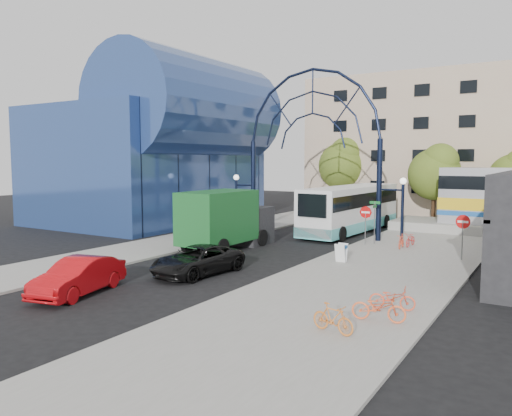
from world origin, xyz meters
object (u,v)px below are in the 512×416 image
Objects in this scene: tree_north_b at (344,163)px; bike_near_a at (411,240)px; black_suv at (198,260)px; bike_far_b at (333,318)px; street_name_sign at (375,213)px; gateway_arch at (312,118)px; sandwich_board at (341,250)px; bike_far_c at (379,307)px; tree_north_a at (436,171)px; green_truck at (227,220)px; stop_sign at (366,216)px; do_not_enter_sign at (463,226)px; bike_near_b at (401,241)px; red_sedan at (79,276)px; city_bus at (351,208)px; bike_far_a at (392,298)px.

bike_near_a is (11.36, -17.04, -4.72)m from tree_north_b.
bike_far_b is at bearing -21.23° from black_suv.
black_suv is at bearing -110.15° from street_name_sign.
sandwich_board is (5.60, -8.02, -7.81)m from gateway_arch.
bike_far_c is at bearing -57.91° from gateway_arch.
tree_north_a is 21.29m from green_truck.
gateway_arch reaches higher than sandwich_board.
stop_sign is 1.01× the size of do_not_enter_sign.
tree_north_b is at bearing 158.20° from tree_north_a.
gateway_arch is at bearing 73.40° from green_truck.
bike_near_b is at bearing -22.28° from street_name_sign.
stop_sign is at bearing 76.05° from black_suv.
red_sedan is (-7.50, -31.39, -3.85)m from tree_north_a.
red_sedan is at bearing -128.68° from do_not_enter_sign.
bike_far_c is at bearing -81.39° from tree_north_a.
tree_north_b is 21.77m from bike_near_b.
street_name_sign is 2.83× the size of sandwich_board.
do_not_enter_sign is at bearing 37.95° from red_sedan.
city_bus reaches higher than do_not_enter_sign.
bike_near_b is at bearing 66.13° from black_suv.
sandwich_board is 0.08× the size of city_bus.
gateway_arch is 16.72m from tree_north_b.
green_truck is at bearing -106.81° from city_bus.
street_name_sign reaches higher than bike_far_a.
tree_north_a reaches higher than bike_near_b.
bike_near_b is (5.57, -5.93, -1.30)m from city_bus.
bike_near_a is 17.55m from bike_far_b.
stop_sign is 1.60× the size of bike_far_b.
red_sedan is (-3.00, -23.17, -1.10)m from city_bus.
sandwich_board is 0.63× the size of bike_far_b.
tree_north_a is 32.50m from red_sedan.
tree_north_b is 0.61× the size of city_bus.
gateway_arch is 2.70× the size of black_suv.
tree_north_b is at bearing 126.74° from do_not_enter_sign.
do_not_enter_sign is 0.89× the size of street_name_sign.
gateway_arch is 4.87× the size of street_name_sign.
city_bus is at bearing 66.35° from gateway_arch.
street_name_sign reaches higher than stop_sign.
tree_north_a is 26.81m from black_suv.
stop_sign is 17.27m from bike_far_b.
bike_far_a is at bearing -9.37° from bike_far_c.
gateway_arch is 12.52m from sandwich_board.
city_bus is at bearing 92.04° from black_suv.
red_sedan is (2.50, -35.39, -4.51)m from tree_north_b.
city_bus is at bearing 69.25° from red_sedan.
bike_far_a is 1.06× the size of bike_far_b.
red_sedan is (-6.18, -17.46, -1.23)m from stop_sign.
bike_far_a is (10.45, -15.10, -8.00)m from gateway_arch.
street_name_sign is 6.78m from sandwich_board.
bike_far_a is at bearing -30.60° from green_truck.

